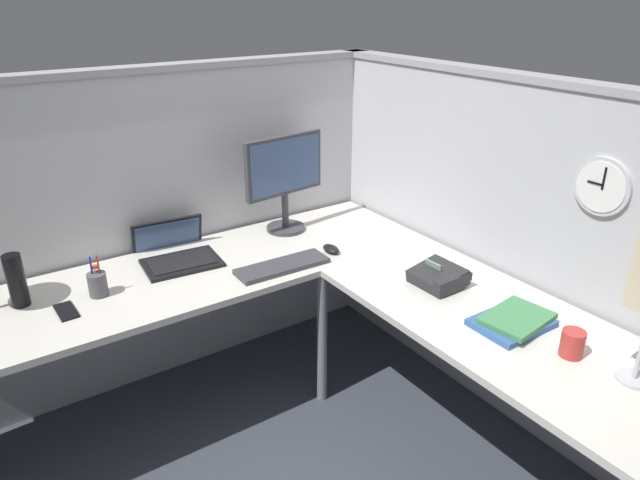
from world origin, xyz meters
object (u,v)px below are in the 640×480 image
object	(u,v)px
monitor	(285,176)
pen_cup	(98,284)
book_stack	(514,321)
computer_mouse	(331,249)
wall_clock	(603,186)
thermos_flask	(16,280)
coffee_mug	(572,344)
office_phone	(439,278)
laptop	(176,252)
cell_phone	(66,311)
keyboard	(282,266)

from	to	relation	value
monitor	pen_cup	distance (m)	1.04
book_stack	pen_cup	bearing A→B (deg)	137.65
computer_mouse	pen_cup	bearing A→B (deg)	169.40
monitor	wall_clock	bearing A→B (deg)	-67.21
thermos_flask	coffee_mug	world-z (taller)	thermos_flask
monitor	thermos_flask	xyz separation A→B (m)	(-1.28, -0.07, -0.18)
office_phone	wall_clock	xyz separation A→B (m)	(0.34, -0.44, 0.46)
laptop	computer_mouse	size ratio (longest dim) A/B	3.94
computer_mouse	thermos_flask	size ratio (longest dim) A/B	0.47
laptop	cell_phone	xyz separation A→B (m)	(-0.54, -0.24, -0.02)
keyboard	office_phone	xyz separation A→B (m)	(0.47, -0.52, 0.03)
laptop	keyboard	world-z (taller)	laptop
monitor	thermos_flask	bearing A→B (deg)	-176.78
monitor	computer_mouse	bearing A→B (deg)	-84.41
keyboard	wall_clock	distance (m)	1.34
computer_mouse	office_phone	xyz separation A→B (m)	(0.19, -0.53, 0.02)
book_stack	computer_mouse	bearing A→B (deg)	101.51
monitor	coffee_mug	xyz separation A→B (m)	(0.23, -1.52, -0.25)
thermos_flask	office_phone	size ratio (longest dim) A/B	1.06
laptop	keyboard	distance (m)	0.52
keyboard	book_stack	distance (m)	1.02
wall_clock	book_stack	bearing A→B (deg)	171.72
keyboard	coffee_mug	bearing A→B (deg)	-65.58
office_phone	coffee_mug	size ratio (longest dim) A/B	2.17
laptop	keyboard	xyz separation A→B (m)	(0.35, -0.39, -0.01)
thermos_flask	book_stack	size ratio (longest dim) A/B	0.74
pen_cup	cell_phone	world-z (taller)	pen_cup
pen_cup	wall_clock	xyz separation A→B (m)	(1.56, -1.16, 0.45)
keyboard	thermos_flask	xyz separation A→B (m)	(-1.03, 0.31, 0.10)
pen_cup	computer_mouse	bearing A→B (deg)	-10.60
cell_phone	thermos_flask	world-z (taller)	thermos_flask
cell_phone	wall_clock	distance (m)	2.09
cell_phone	wall_clock	size ratio (longest dim) A/B	0.65
monitor	office_phone	xyz separation A→B (m)	(0.22, -0.89, -0.26)
pen_cup	coffee_mug	xyz separation A→B (m)	(1.23, -1.35, -0.00)
laptop	thermos_flask	xyz separation A→B (m)	(-0.68, -0.08, 0.09)
laptop	cell_phone	bearing A→B (deg)	-155.98
monitor	computer_mouse	xyz separation A→B (m)	(0.04, -0.36, -0.28)
cell_phone	office_phone	bearing A→B (deg)	-27.66
office_phone	pen_cup	bearing A→B (deg)	149.22
pen_cup	thermos_flask	world-z (taller)	thermos_flask
cell_phone	book_stack	distance (m)	1.72
monitor	wall_clock	distance (m)	1.46
laptop	keyboard	size ratio (longest dim) A/B	0.95
office_phone	thermos_flask	bearing A→B (deg)	151.27
laptop	coffee_mug	distance (m)	1.74
computer_mouse	coffee_mug	xyz separation A→B (m)	(0.20, -1.16, 0.03)
keyboard	coffee_mug	size ratio (longest dim) A/B	4.48
keyboard	computer_mouse	bearing A→B (deg)	5.13
keyboard	computer_mouse	world-z (taller)	computer_mouse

